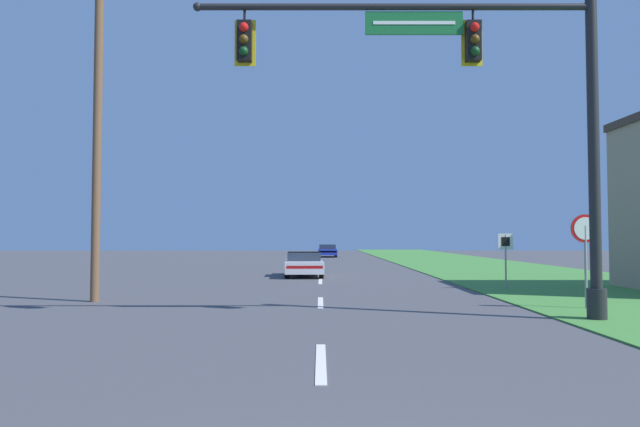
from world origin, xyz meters
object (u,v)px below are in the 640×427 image
Objects in this scene: far_car at (327,251)px; stop_sign at (585,240)px; utility_pole_near at (97,121)px; route_sign_post at (505,248)px; car_ahead at (304,264)px; signal_mast at (495,105)px.

stop_sign is at bearing -81.10° from far_car.
stop_sign is at bearing -7.64° from utility_pole_near.
route_sign_post is at bearing 16.44° from utility_pole_near.
far_car is 41.28m from stop_sign.
utility_pole_near reaches higher than far_car.
route_sign_post reaches higher than car_ahead.
signal_mast is at bearing -85.47° from far_car.
signal_mast is 0.91× the size of utility_pole_near.
route_sign_post is at bearing 92.21° from stop_sign.
utility_pole_near is (-7.49, -38.90, 4.86)m from far_car.
far_car is (-3.39, 42.79, -4.44)m from signal_mast.
signal_mast is at bearing -109.29° from route_sign_post.
utility_pole_near is at bearing -118.24° from car_ahead.
signal_mast is 3.85× the size of stop_sign.
stop_sign reaches higher than route_sign_post.
stop_sign is 1.23× the size of route_sign_post.
route_sign_post is (2.77, 7.92, -3.52)m from signal_mast.
far_car is 0.42× the size of utility_pole_near.
signal_mast is at bearing -19.68° from utility_pole_near.
signal_mast is 2.20× the size of car_ahead.
car_ahead and far_car have the same top height.
car_ahead is at bearing -93.16° from far_car.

